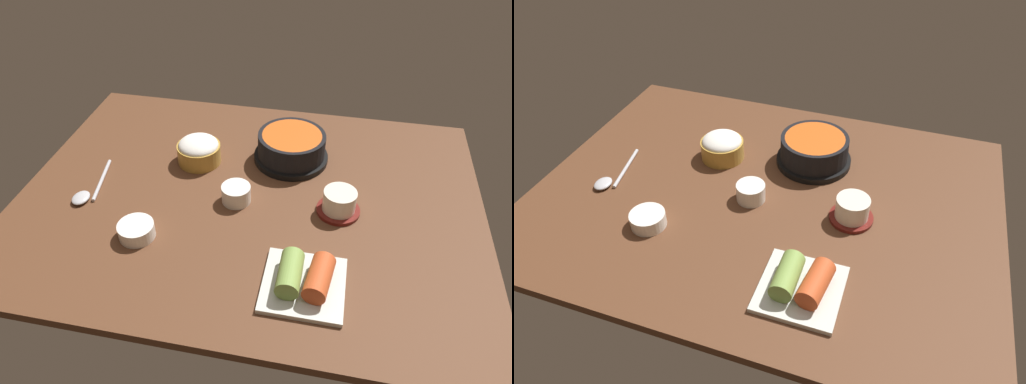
# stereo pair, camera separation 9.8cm
# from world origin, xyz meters

# --- Properties ---
(dining_table) EXTENTS (1.00, 0.76, 0.02)m
(dining_table) POSITION_xyz_m (0.00, 0.00, 0.01)
(dining_table) COLOR #56331E
(dining_table) RESTS_ON ground
(stone_pot) EXTENTS (0.18, 0.18, 0.07)m
(stone_pot) POSITION_xyz_m (0.07, 0.15, 0.06)
(stone_pot) COLOR black
(stone_pot) RESTS_ON dining_table
(rice_bowl) EXTENTS (0.10, 0.10, 0.06)m
(rice_bowl) POSITION_xyz_m (-0.14, 0.10, 0.05)
(rice_bowl) COLOR #B78C38
(rice_bowl) RESTS_ON dining_table
(tea_cup_with_saucer) EXTENTS (0.09, 0.09, 0.05)m
(tea_cup_with_saucer) POSITION_xyz_m (0.19, -0.01, 0.05)
(tea_cup_with_saucer) COLOR maroon
(tea_cup_with_saucer) RESTS_ON dining_table
(banchan_cup_center) EXTENTS (0.06, 0.06, 0.04)m
(banchan_cup_center) POSITION_xyz_m (-0.02, -0.02, 0.04)
(banchan_cup_center) COLOR white
(banchan_cup_center) RESTS_ON dining_table
(kimchi_plate) EXTENTS (0.15, 0.15, 0.05)m
(kimchi_plate) POSITION_xyz_m (0.15, -0.23, 0.04)
(kimchi_plate) COLOR silver
(kimchi_plate) RESTS_ON dining_table
(side_bowl_near) EXTENTS (0.07, 0.07, 0.03)m
(side_bowl_near) POSITION_xyz_m (-0.19, -0.16, 0.04)
(side_bowl_near) COLOR white
(side_bowl_near) RESTS_ON dining_table
(spoon) EXTENTS (0.05, 0.17, 0.01)m
(spoon) POSITION_xyz_m (-0.35, -0.07, 0.03)
(spoon) COLOR #B7B7BC
(spoon) RESTS_ON dining_table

